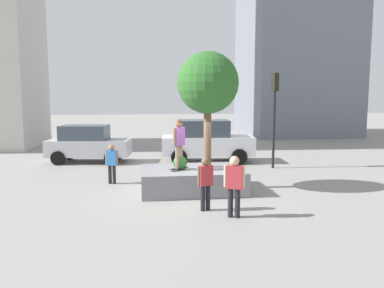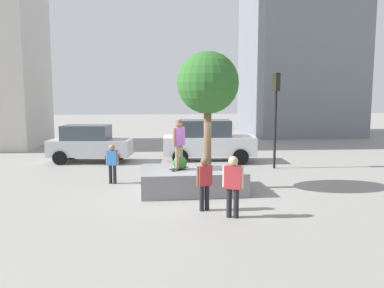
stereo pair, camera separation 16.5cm
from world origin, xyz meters
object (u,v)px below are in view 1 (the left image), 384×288
plaza_tree (208,84)px  police_car (206,141)px  traffic_light_corner (274,104)px  skateboard (179,168)px  bystander_watching (112,161)px  planter_ledge (192,180)px  pedestrian_crossing (205,180)px  sedan_parked (88,144)px  skateboarder (179,140)px  passerby_with_bag (234,182)px

plaza_tree → police_car: plaza_tree is taller
police_car → traffic_light_corner: bearing=-37.5°
skateboard → bystander_watching: bystander_watching is taller
planter_ledge → bystander_watching: (-2.97, 1.55, 0.49)m
planter_ledge → pedestrian_crossing: (0.08, -2.46, 0.52)m
sedan_parked → police_car: (6.12, -0.64, 0.13)m
sedan_parked → bystander_watching: bearing=-73.2°
skateboarder → police_car: 6.71m
traffic_light_corner → police_car: bearing=142.5°
police_car → pedestrian_crossing: size_ratio=3.01×
sedan_parked → pedestrian_crossing: bearing=-63.4°
sedan_parked → bystander_watching: (1.58, -5.23, -0.08)m
skateboard → passerby_with_bag: passerby_with_bag is taller
sedan_parked → passerby_with_bag: bearing=-62.0°
police_car → passerby_with_bag: (-0.81, -9.38, -0.09)m
skateboarder → passerby_with_bag: (1.26, -3.04, -0.86)m
pedestrian_crossing → plaza_tree: bearing=79.0°
planter_ledge → sedan_parked: bearing=123.9°
plaza_tree → pedestrian_crossing: size_ratio=2.61×
plaza_tree → pedestrian_crossing: plaza_tree is taller
skateboard → passerby_with_bag: 3.29m
plaza_tree → skateboard: (-1.09, -0.45, -3.00)m
skateboarder → pedestrian_crossing: 2.52m
skateboarder → traffic_light_corner: 6.55m
planter_ledge → police_car: size_ratio=0.75×
plaza_tree → police_car: (0.97, 5.89, -2.77)m
skateboarder → sedan_parked: (-4.06, 6.97, -0.90)m
planter_ledge → passerby_with_bag: passerby_with_bag is taller
skateboard → bystander_watching: bearing=144.8°
sedan_parked → passerby_with_bag: (5.32, -10.02, 0.04)m
traffic_light_corner → pedestrian_crossing: bearing=-124.3°
plaza_tree → sedan_parked: plaza_tree is taller
traffic_light_corner → pedestrian_crossing: size_ratio=2.78×
planter_ledge → sedan_parked: size_ratio=0.84×
plaza_tree → skateboarder: plaza_tree is taller
police_car → passerby_with_bag: 9.42m
traffic_light_corner → bystander_watching: traffic_light_corner is taller
planter_ledge → traffic_light_corner: size_ratio=0.81×
skateboard → pedestrian_crossing: (0.57, -2.26, 0.06)m
skateboarder → traffic_light_corner: bearing=40.0°
traffic_light_corner → skateboarder: bearing=-140.0°
bystander_watching → pedestrian_crossing: pedestrian_crossing is taller
police_car → bystander_watching: police_car is taller
plaza_tree → skateboard: size_ratio=5.69×
skateboard → pedestrian_crossing: 2.33m
police_car → pedestrian_crossing: (-1.50, -8.60, -0.18)m
sedan_parked → passerby_with_bag: sedan_parked is taller
planter_ledge → pedestrian_crossing: size_ratio=2.26×
traffic_light_corner → pedestrian_crossing: 8.04m
planter_ledge → skateboard: 0.70m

